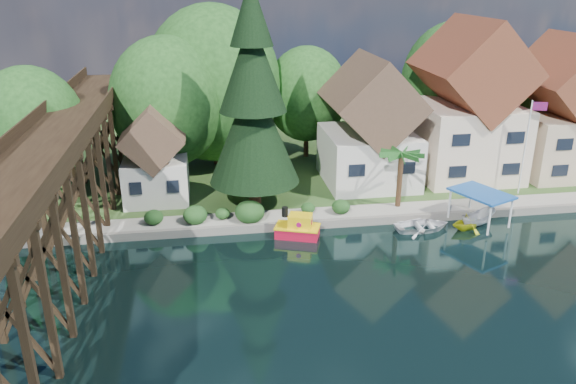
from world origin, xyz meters
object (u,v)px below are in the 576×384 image
object	(u,v)px
house_left	(369,130)
palm_tree	(401,156)
house_center	(467,111)
boat_canopy	(479,211)
shed	(155,160)
tugboat	(298,228)
boat_yellow	(468,221)
trestle_bridge	(61,186)
boat_white_a	(423,225)
house_right	(563,116)
flagpole	(529,138)
conifer	(253,103)

from	to	relation	value
house_left	palm_tree	size ratio (longest dim) A/B	2.31
house_center	boat_canopy	size ratio (longest dim) A/B	2.78
shed	tugboat	xyz separation A→B (m)	(10.25, -7.72, -3.14)
house_left	boat_yellow	size ratio (longest dim) A/B	4.24
trestle_bridge	boat_canopy	bearing A→B (deg)	2.85
trestle_bridge	boat_white_a	size ratio (longest dim) A/B	10.77
house_right	palm_tree	bearing A→B (deg)	-160.67
trestle_bridge	house_right	size ratio (longest dim) A/B	3.55
house_center	tugboat	world-z (taller)	house_center
trestle_bridge	flagpole	world-z (taller)	trestle_bridge
house_right	conifer	bearing A→B (deg)	-171.62
trestle_bridge	flagpole	size ratio (longest dim) A/B	5.62
trestle_bridge	boat_yellow	size ratio (longest dim) A/B	17.00
tugboat	boat_white_a	distance (m)	9.28
boat_yellow	palm_tree	bearing A→B (deg)	33.47
boat_canopy	boat_yellow	xyz separation A→B (m)	(-1.08, -0.50, -0.47)
house_center	house_right	xyz separation A→B (m)	(9.00, -0.50, -0.64)
house_left	conifer	bearing A→B (deg)	-158.00
conifer	boat_white_a	bearing A→B (deg)	-24.10
tugboat	conifer	bearing A→B (deg)	117.03
conifer	tugboat	bearing A→B (deg)	-62.97
palm_tree	conifer	bearing A→B (deg)	170.43
boat_canopy	palm_tree	bearing A→B (deg)	146.74
shed	conifer	bearing A→B (deg)	-19.18
flagpole	palm_tree	bearing A→B (deg)	-173.89
house_left	flagpole	distance (m)	12.81
house_left	boat_white_a	bearing A→B (deg)	-80.85
trestle_bridge	boat_white_a	distance (m)	25.05
palm_tree	boat_white_a	bearing A→B (deg)	-77.70
house_center	trestle_bridge	bearing A→B (deg)	-160.51
boat_white_a	house_left	bearing A→B (deg)	5.87
palm_tree	boat_yellow	world-z (taller)	palm_tree
house_right	boat_white_a	xyz separation A→B (m)	(-16.47, -9.47, -5.35)
tugboat	shed	bearing A→B (deg)	143.02
house_left	shed	size ratio (longest dim) A/B	1.40
shed	boat_yellow	size ratio (longest dim) A/B	3.02
house_center	palm_tree	bearing A→B (deg)	-141.49
house_center	boat_canopy	distance (m)	11.63
flagpole	house_right	bearing A→B (deg)	38.32
trestle_bridge	boat_canopy	xyz separation A→B (m)	(28.89, 1.44, -4.19)
house_right	trestle_bridge	bearing A→B (deg)	-165.21
trestle_bridge	palm_tree	world-z (taller)	trestle_bridge
palm_tree	boat_canopy	size ratio (longest dim) A/B	0.96
house_right	boat_canopy	xyz separation A→B (m)	(-12.11, -9.39, -4.62)
trestle_bridge	palm_tree	distance (m)	24.26
boat_white_a	boat_yellow	xyz separation A→B (m)	(3.28, -0.41, 0.26)
trestle_bridge	house_right	distance (m)	42.41
house_right	tugboat	world-z (taller)	house_right
boat_yellow	boat_white_a	bearing A→B (deg)	69.93
house_center	boat_yellow	size ratio (longest dim) A/B	5.34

